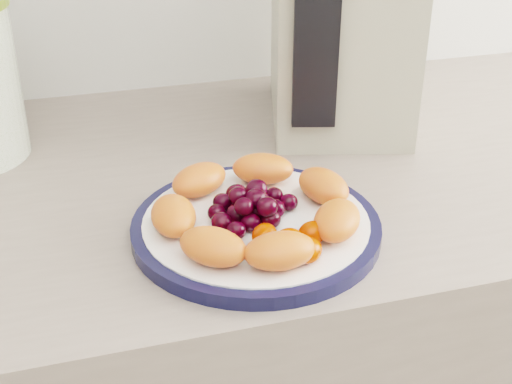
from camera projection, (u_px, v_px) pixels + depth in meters
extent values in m
cylinder|color=#111333|center=(256.00, 228.00, 0.74)|extent=(0.26, 0.26, 0.01)
cylinder|color=white|center=(256.00, 227.00, 0.74)|extent=(0.24, 0.24, 0.02)
cube|color=#A9A58F|center=(342.00, 8.00, 0.94)|extent=(0.24, 0.29, 0.31)
cube|color=black|center=(317.00, 33.00, 0.83)|extent=(0.06, 0.03, 0.23)
ellipsoid|color=#E44C23|center=(323.00, 186.00, 0.77)|extent=(0.06, 0.08, 0.03)
ellipsoid|color=#E44C23|center=(263.00, 169.00, 0.80)|extent=(0.08, 0.07, 0.03)
ellipsoid|color=#E44C23|center=(199.00, 180.00, 0.78)|extent=(0.08, 0.07, 0.03)
ellipsoid|color=#E44C23|center=(173.00, 215.00, 0.71)|extent=(0.05, 0.07, 0.03)
ellipsoid|color=#E44C23|center=(213.00, 246.00, 0.66)|extent=(0.08, 0.08, 0.03)
ellipsoid|color=#E44C23|center=(280.00, 251.00, 0.66)|extent=(0.07, 0.05, 0.03)
ellipsoid|color=#E44C23|center=(337.00, 220.00, 0.70)|extent=(0.08, 0.08, 0.03)
ellipsoid|color=black|center=(256.00, 212.00, 0.73)|extent=(0.02, 0.02, 0.02)
ellipsoid|color=black|center=(275.00, 209.00, 0.74)|extent=(0.02, 0.02, 0.02)
ellipsoid|color=black|center=(261.00, 202.00, 0.75)|extent=(0.02, 0.02, 0.02)
ellipsoid|color=black|center=(242.00, 204.00, 0.74)|extent=(0.02, 0.02, 0.02)
ellipsoid|color=black|center=(237.00, 214.00, 0.73)|extent=(0.02, 0.02, 0.02)
ellipsoid|color=black|center=(251.00, 222.00, 0.71)|extent=(0.02, 0.02, 0.02)
ellipsoid|color=black|center=(271.00, 219.00, 0.72)|extent=(0.02, 0.02, 0.02)
ellipsoid|color=black|center=(289.00, 202.00, 0.75)|extent=(0.02, 0.02, 0.02)
ellipsoid|color=black|center=(274.00, 196.00, 0.76)|extent=(0.02, 0.02, 0.02)
ellipsoid|color=black|center=(255.00, 192.00, 0.77)|extent=(0.02, 0.02, 0.02)
ellipsoid|color=black|center=(237.00, 194.00, 0.76)|extent=(0.02, 0.02, 0.02)
ellipsoid|color=black|center=(223.00, 202.00, 0.75)|extent=(0.02, 0.02, 0.02)
ellipsoid|color=black|center=(217.00, 213.00, 0.73)|extent=(0.02, 0.02, 0.02)
ellipsoid|color=black|center=(222.00, 222.00, 0.71)|extent=(0.02, 0.02, 0.02)
ellipsoid|color=black|center=(236.00, 230.00, 0.70)|extent=(0.02, 0.02, 0.02)
ellipsoid|color=black|center=(256.00, 199.00, 0.72)|extent=(0.02, 0.02, 0.02)
ellipsoid|color=black|center=(257.00, 189.00, 0.74)|extent=(0.02, 0.02, 0.02)
ellipsoid|color=black|center=(238.00, 196.00, 0.73)|extent=(0.02, 0.02, 0.02)
ellipsoid|color=black|center=(244.00, 207.00, 0.71)|extent=(0.02, 0.02, 0.02)
ellipsoid|color=black|center=(267.00, 207.00, 0.71)|extent=(0.02, 0.02, 0.02)
ellipsoid|color=#C32500|center=(289.00, 240.00, 0.68)|extent=(0.03, 0.03, 0.02)
ellipsoid|color=#C32500|center=(312.00, 233.00, 0.69)|extent=(0.04, 0.03, 0.02)
ellipsoid|color=#C32500|center=(308.00, 251.00, 0.66)|extent=(0.04, 0.04, 0.02)
ellipsoid|color=#C32500|center=(265.00, 236.00, 0.69)|extent=(0.04, 0.04, 0.02)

